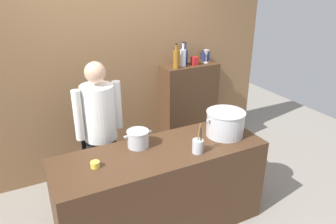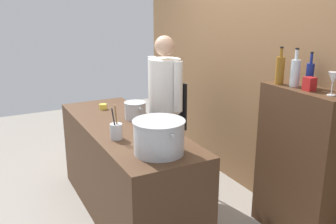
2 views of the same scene
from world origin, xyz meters
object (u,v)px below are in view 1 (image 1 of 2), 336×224
spice_tin_navy (206,56)px  spice_tin_red (195,61)px  wine_bottle_amber (176,59)px  butter_jar (95,164)px  utensil_crock (198,146)px  stockpot_large (225,123)px  wine_bottle_clear (183,57)px  chef (100,127)px  stockpot_small (138,139)px  wine_glass_short (206,54)px  wine_bottle_cobalt (185,56)px

spice_tin_navy → spice_tin_red: (-0.26, -0.14, -0.01)m
wine_bottle_amber → spice_tin_red: size_ratio=2.94×
spice_tin_navy → wine_bottle_amber: bearing=-162.7°
butter_jar → spice_tin_navy: 2.37m
utensil_crock → spice_tin_navy: 1.84m
stockpot_large → utensil_crock: bearing=-157.6°
wine_bottle_clear → stockpot_large: bearing=-97.6°
chef → utensil_crock: bearing=118.6°
chef → wine_bottle_clear: bearing=-169.4°
stockpot_small → wine_bottle_clear: (1.04, 0.99, 0.46)m
chef → stockpot_large: chef is taller
wine_glass_short → spice_tin_navy: bearing=60.2°
utensil_crock → wine_bottle_clear: size_ratio=0.94×
stockpot_large → butter_jar: 1.36m
utensil_crock → spice_tin_navy: size_ratio=2.35×
wine_bottle_amber → wine_glass_short: size_ratio=1.77×
stockpot_small → butter_jar: 0.50m
spice_tin_red → utensil_crock: bearing=-119.7°
butter_jar → wine_glass_short: size_ratio=0.45×
chef → stockpot_small: 0.51m
wine_bottle_cobalt → spice_tin_red: size_ratio=2.70×
chef → stockpot_small: chef is taller
stockpot_small → chef: bearing=118.5°
wine_bottle_cobalt → spice_tin_navy: (0.35, 0.05, -0.04)m
wine_bottle_cobalt → spice_tin_red: wine_bottle_cobalt is taller
butter_jar → spice_tin_navy: spice_tin_navy is taller
wine_bottle_clear → spice_tin_navy: bearing=16.5°
utensil_crock → wine_bottle_amber: bearing=70.2°
wine_glass_short → spice_tin_navy: 0.15m
stockpot_large → spice_tin_navy: (0.59, 1.29, 0.36)m
utensil_crock → butter_jar: bearing=168.4°
stockpot_small → spice_tin_red: size_ratio=2.60×
spice_tin_red → chef: bearing=-160.2°
utensil_crock → stockpot_small: bearing=141.4°
wine_bottle_cobalt → wine_glass_short: (0.28, -0.07, 0.02)m
chef → wine_bottle_amber: bearing=-169.1°
chef → spice_tin_navy: (1.72, 0.66, 0.42)m
stockpot_large → wine_bottle_clear: 1.25m
wine_glass_short → butter_jar: bearing=-148.1°
utensil_crock → wine_bottle_cobalt: 1.64m
wine_bottle_clear → wine_glass_short: size_ratio=1.78×
wine_bottle_clear → spice_tin_red: wine_bottle_clear is taller
wine_bottle_clear → wine_bottle_amber: (-0.13, -0.05, 0.00)m
wine_bottle_amber → spice_tin_red: 0.30m
utensil_crock → butter_jar: 0.94m
spice_tin_navy → wine_bottle_cobalt: bearing=-172.6°
spice_tin_navy → spice_tin_red: bearing=-152.0°
stockpot_large → wine_bottle_cobalt: (0.24, 1.25, 0.40)m
wine_bottle_cobalt → spice_tin_red: bearing=-46.0°
wine_bottle_clear → spice_tin_navy: wine_bottle_clear is taller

